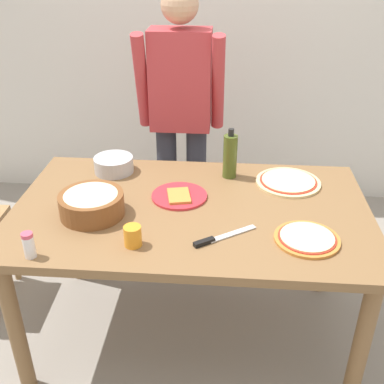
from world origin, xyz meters
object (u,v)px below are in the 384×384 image
object	(u,v)px
dining_table	(191,224)
plate_with_slice	(179,196)
pizza_raw_on_board	(288,182)
salt_shaker	(29,245)
cup_orange	(133,236)
mixing_bowl_steel	(114,165)
popcorn_bowl	(92,202)
pizza_cooked_on_tray	(307,238)
chef_knife	(218,238)
olive_oil_bottle	(230,156)
person_cook	(181,112)

from	to	relation	value
dining_table	plate_with_slice	size ratio (longest dim) A/B	6.15
pizza_raw_on_board	salt_shaker	size ratio (longest dim) A/B	2.98
cup_orange	dining_table	bearing A→B (deg)	56.70
plate_with_slice	mixing_bowl_steel	bearing A→B (deg)	146.21
dining_table	salt_shaker	world-z (taller)	salt_shaker
popcorn_bowl	salt_shaker	world-z (taller)	popcorn_bowl
pizza_cooked_on_tray	mixing_bowl_steel	xyz separation A→B (m)	(-0.91, 0.55, 0.03)
mixing_bowl_steel	chef_knife	world-z (taller)	mixing_bowl_steel
olive_oil_bottle	cup_orange	distance (m)	0.73
pizza_cooked_on_tray	olive_oil_bottle	size ratio (longest dim) A/B	1.03
olive_oil_bottle	salt_shaker	xyz separation A→B (m)	(-0.74, -0.74, -0.06)
person_cook	plate_with_slice	bearing A→B (deg)	-84.99
dining_table	pizza_raw_on_board	xyz separation A→B (m)	(0.46, 0.27, 0.10)
pizza_cooked_on_tray	plate_with_slice	world-z (taller)	plate_with_slice
popcorn_bowl	mixing_bowl_steel	distance (m)	0.42
dining_table	popcorn_bowl	world-z (taller)	popcorn_bowl
person_cook	olive_oil_bottle	bearing A→B (deg)	-56.51
dining_table	chef_knife	world-z (taller)	chef_knife
dining_table	chef_knife	bearing A→B (deg)	-62.57
plate_with_slice	salt_shaker	xyz separation A→B (m)	(-0.51, -0.50, 0.04)
plate_with_slice	popcorn_bowl	xyz separation A→B (m)	(-0.36, -0.18, 0.05)
pizza_raw_on_board	plate_with_slice	distance (m)	0.55
pizza_cooked_on_tray	dining_table	bearing A→B (deg)	155.30
person_cook	pizza_cooked_on_tray	distance (m)	1.16
person_cook	popcorn_bowl	xyz separation A→B (m)	(-0.30, -0.85, -0.12)
person_cook	salt_shaker	bearing A→B (deg)	-111.23
cup_orange	salt_shaker	distance (m)	0.39
dining_table	pizza_cooked_on_tray	size ratio (longest dim) A/B	6.09
pizza_raw_on_board	salt_shaker	bearing A→B (deg)	-146.58
plate_with_slice	cup_orange	distance (m)	0.42
dining_table	pizza_raw_on_board	size ratio (longest dim) A/B	5.06
dining_table	chef_knife	xyz separation A→B (m)	(0.13, -0.25, 0.10)
pizza_cooked_on_tray	olive_oil_bottle	bearing A→B (deg)	120.19
pizza_cooked_on_tray	salt_shaker	size ratio (longest dim) A/B	2.48
cup_orange	salt_shaker	xyz separation A→B (m)	(-0.37, -0.11, 0.01)
pizza_raw_on_board	popcorn_bowl	size ratio (longest dim) A/B	1.13
dining_table	mixing_bowl_steel	size ratio (longest dim) A/B	8.00
mixing_bowl_steel	popcorn_bowl	bearing A→B (deg)	-89.70
pizza_raw_on_board	cup_orange	bearing A→B (deg)	-138.91
salt_shaker	chef_knife	size ratio (longest dim) A/B	0.42
plate_with_slice	mixing_bowl_steel	xyz separation A→B (m)	(-0.36, 0.24, 0.03)
pizza_raw_on_board	salt_shaker	world-z (taller)	salt_shaker
person_cook	popcorn_bowl	world-z (taller)	person_cook
mixing_bowl_steel	plate_with_slice	bearing A→B (deg)	-33.79
pizza_raw_on_board	popcorn_bowl	bearing A→B (deg)	-157.62
dining_table	cup_orange	size ratio (longest dim) A/B	18.82
dining_table	person_cook	distance (m)	0.81
olive_oil_bottle	mixing_bowl_steel	bearing A→B (deg)	179.28
pizza_cooked_on_tray	cup_orange	bearing A→B (deg)	-172.76
plate_with_slice	cup_orange	xyz separation A→B (m)	(-0.14, -0.39, 0.03)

